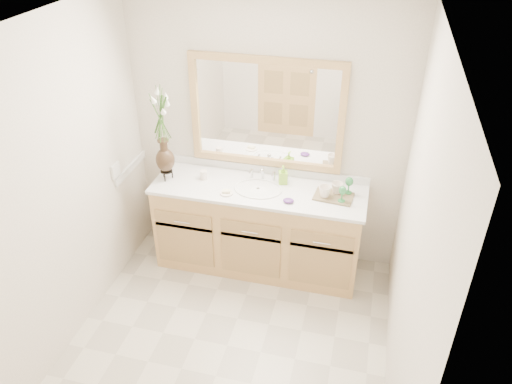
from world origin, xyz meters
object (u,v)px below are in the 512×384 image
(tumbler, at_px, (204,175))
(tray, at_px, (334,196))
(soap_bottle, at_px, (283,175))
(flower_vase, at_px, (161,123))

(tumbler, bearing_deg, tray, -1.33)
(tumbler, height_order, soap_bottle, soap_bottle)
(flower_vase, bearing_deg, soap_bottle, 9.75)
(flower_vase, distance_m, tray, 1.55)
(flower_vase, relative_size, tray, 2.48)
(tumbler, height_order, tray, tumbler)
(soap_bottle, height_order, tray, soap_bottle)
(tumbler, bearing_deg, flower_vase, -166.83)
(soap_bottle, bearing_deg, tray, -31.81)
(tray, bearing_deg, soap_bottle, 170.57)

